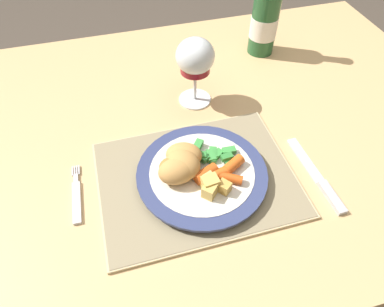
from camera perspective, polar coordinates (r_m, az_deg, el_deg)
name	(u,v)px	position (r m, az deg, el deg)	size (l,w,h in m)	color
ground_plane	(199,266)	(1.35, 1.25, -18.16)	(6.00, 6.00, 0.00)	#4C4238
dining_table	(204,154)	(0.80, 2.01, -0.10)	(1.20, 0.84, 0.74)	tan
placemat	(196,178)	(0.63, 0.74, -4.18)	(0.35, 0.27, 0.01)	#CCB789
dinner_plate	(202,174)	(0.62, 1.65, -3.50)	(0.23, 0.23, 0.02)	silver
breaded_croquettes	(180,164)	(0.59, -1.99, -1.84)	(0.10, 0.10, 0.04)	tan
green_beans_pile	(213,155)	(0.63, 3.50, -0.17)	(0.08, 0.07, 0.02)	#338438
glazed_carrots	(220,172)	(0.60, 4.64, -3.16)	(0.10, 0.06, 0.02)	#CC5119
fork	(77,198)	(0.64, -18.68, -6.97)	(0.02, 0.13, 0.01)	silver
table_knife	(320,180)	(0.67, 20.52, -4.18)	(0.02, 0.18, 0.01)	silver
wine_glass	(196,59)	(0.72, 0.63, 15.43)	(0.08, 0.08, 0.15)	silver
bottle	(265,17)	(0.92, 12.09, 21.29)	(0.07, 0.07, 0.26)	#23562D
roast_potatoes	(212,185)	(0.58, 3.32, -5.25)	(0.05, 0.06, 0.03)	#DBB256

